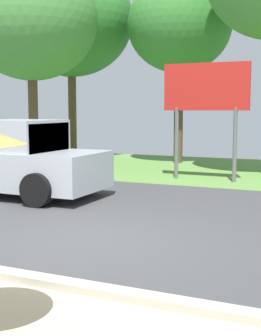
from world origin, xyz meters
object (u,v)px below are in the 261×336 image
Objects in this scene: tree_center_back at (31,19)px; tree_right_far at (180,25)px; pickup_truck at (5,160)px; tree_left_far at (71,20)px; roadside_billboard at (206,95)px.

tree_center_back is 1.05× the size of tree_right_far.
tree_left_far is at bearing 102.59° from pickup_truck.
pickup_truck is at bearing -61.49° from tree_center_back.
tree_center_back is at bearing -82.36° from tree_left_far.
tree_center_back is at bearing 172.41° from roadside_billboard.
roadside_billboard is at bearing 40.05° from pickup_truck.
tree_right_far is (5.09, -0.35, -0.63)m from tree_left_far.
tree_center_back reaches higher than pickup_truck.
tree_center_back is (0.49, -3.64, -0.61)m from tree_left_far.
tree_right_far is at bearing -3.90° from tree_left_far.
tree_left_far is 1.11× the size of tree_center_back.
roadside_billboard is 9.30m from tree_left_far.
tree_right_far reaches higher than pickup_truck.
pickup_truck is 9.88m from tree_right_far.
pickup_truck is 0.61× the size of tree_left_far.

